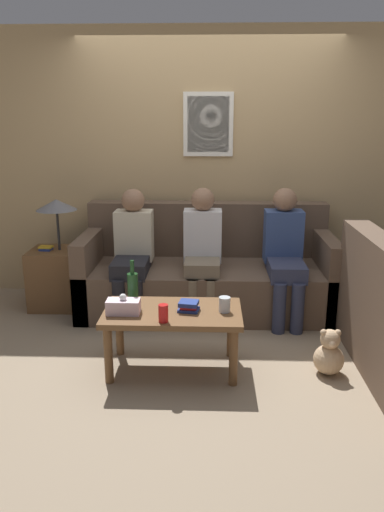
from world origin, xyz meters
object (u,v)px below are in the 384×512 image
at_px(couch_main, 207,275).
at_px(person_middle, 202,248).
at_px(coffee_table, 173,319).
at_px(wine_bottle, 133,288).
at_px(person_left, 132,249).
at_px(person_right, 285,250).
at_px(drinking_glass, 225,304).
at_px(teddy_bear, 329,355).

distance_m(couch_main, person_middle, 0.37).
height_order(coffee_table, person_middle, person_middle).
distance_m(wine_bottle, person_middle, 1.05).
relative_size(person_left, person_right, 0.99).
height_order(person_left, person_right, person_right).
distance_m(drinking_glass, person_right, 1.18).
bearing_deg(couch_main, teddy_bear, -55.09).
bearing_deg(person_middle, wine_bottle, -117.95).
xyz_separation_m(coffee_table, drinking_glass, (0.37, -0.01, 0.12)).
distance_m(coffee_table, wine_bottle, 0.37).
bearing_deg(couch_main, person_middle, -101.39).
height_order(drinking_glass, person_left, person_left).
bearing_deg(couch_main, coffee_table, -100.71).
height_order(coffee_table, person_right, person_right).
relative_size(drinking_glass, person_left, 0.09).
bearing_deg(teddy_bear, wine_bottle, 174.12).
relative_size(couch_main, person_middle, 2.00).
bearing_deg(drinking_glass, coffee_table, 178.42).
bearing_deg(drinking_glass, couch_main, 96.17).
bearing_deg(wine_bottle, person_right, 36.58).
bearing_deg(person_right, coffee_table, -132.26).
bearing_deg(person_right, couch_main, 163.04).
bearing_deg(teddy_bear, drinking_glass, 178.23).
bearing_deg(drinking_glass, person_middle, 99.42).
bearing_deg(person_right, person_middle, 178.72).
bearing_deg(couch_main, person_right, -16.96).
distance_m(person_left, teddy_bear, 1.94).
bearing_deg(person_middle, drinking_glass, -80.58).
xyz_separation_m(couch_main, coffee_table, (-0.23, -1.23, 0.06)).
distance_m(couch_main, person_right, 0.79).
xyz_separation_m(coffee_table, wine_bottle, (-0.30, 0.11, 0.20)).
height_order(couch_main, person_middle, person_middle).
bearing_deg(person_middle, couch_main, 78.61).
relative_size(coffee_table, person_middle, 0.84).
bearing_deg(drinking_glass, person_right, 61.49).
xyz_separation_m(person_middle, teddy_bear, (0.92, -1.07, -0.49)).
relative_size(coffee_table, person_right, 0.84).
xyz_separation_m(wine_bottle, teddy_bear, (1.41, -0.15, -0.43)).
relative_size(drinking_glass, person_middle, 0.09).
distance_m(couch_main, teddy_bear, 1.55).
height_order(drinking_glass, teddy_bear, drinking_glass).
distance_m(person_left, person_middle, 0.63).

